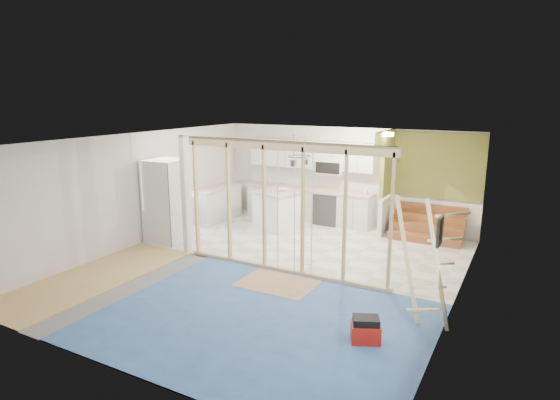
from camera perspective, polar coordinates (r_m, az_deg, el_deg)
The scene contains 17 objects.
room at distance 9.11m, azimuth -1.29°, elevation -0.80°, with size 7.01×8.01×2.61m.
floor_overlays at distance 9.51m, azimuth -0.68°, elevation -8.35°, with size 7.00×8.00×0.03m.
stud_frame at distance 9.16m, azimuth -2.47°, elevation 1.03°, with size 4.66×0.14×2.60m.
base_cabinets at distance 12.92m, azimuth -0.04°, elevation -0.55°, with size 4.45×2.24×0.93m.
upper_cabinets at distance 12.74m, azimuth 3.99°, elevation 5.42°, with size 3.60×0.41×0.85m.
green_partition at distance 11.85m, azimuth 16.38°, elevation 0.08°, with size 2.25×1.51×2.60m.
pot_rack at distance 10.77m, azimuth 2.30°, elevation 5.06°, with size 0.52×0.52×0.72m.
sheathing_panel at distance 6.14m, azimuth 18.17°, elevation -8.21°, with size 0.02×4.00×2.60m, color tan.
electrical_panel at distance 6.60m, azimuth 18.93°, elevation -3.60°, with size 0.04×0.30×0.40m, color #37373C.
ceiling_light at distance 11.14m, azimuth 12.88°, elevation 7.81°, with size 0.32×0.32×0.08m, color #FFEABF.
fridge at distance 11.30m, azimuth -13.61°, elevation -0.14°, with size 0.89×0.86×1.97m.
island at distance 12.16m, azimuth -0.33°, elevation -1.23°, with size 1.28×1.28×1.01m.
bowl at distance 12.03m, azimuth 0.39°, elevation 1.27°, with size 0.27×0.27×0.07m, color white.
soap_bottle_a at distance 13.30m, azimuth -1.27°, elevation 2.49°, with size 0.11×0.11×0.28m, color #A8ABBB.
soap_bottle_b at distance 12.29m, azimuth 10.42°, elevation 1.19°, with size 0.08×0.08×0.18m, color white.
toolbox at distance 6.94m, azimuth 10.40°, elevation -15.37°, with size 0.49×0.44×0.38m.
ladder at distance 7.24m, azimuth 17.37°, elevation -7.38°, with size 1.06×0.07×1.97m.
Camera 1 is at (4.42, -7.68, 3.42)m, focal length 30.00 mm.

